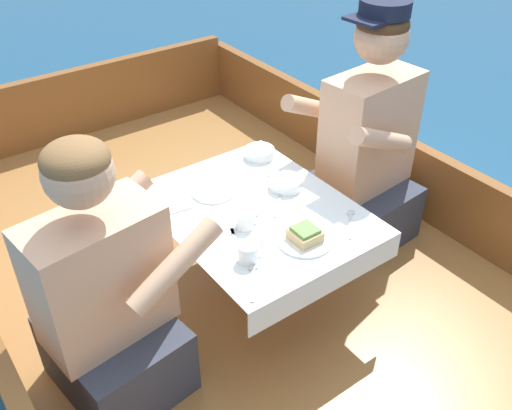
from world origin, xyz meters
name	(u,v)px	position (x,y,z in m)	size (l,w,h in m)	color
ground_plane	(248,326)	(0.00, 0.00, 0.00)	(60.00, 60.00, 0.00)	navy
boat_deck	(248,305)	(0.00, 0.00, 0.13)	(2.00, 3.41, 0.26)	#9E6B38
gunwale_port	(0,367)	(-0.97, 0.00, 0.43)	(0.06, 3.41, 0.35)	brown
gunwale_starboard	(410,175)	(0.97, 0.00, 0.43)	(0.06, 3.41, 0.35)	brown
bow_coaming	(84,101)	(0.00, 1.67, 0.46)	(1.88, 0.06, 0.40)	brown
cockpit_table	(256,219)	(0.00, -0.06, 0.63)	(0.66, 0.82, 0.42)	#B2B2B7
person_port	(107,301)	(-0.63, -0.13, 0.63)	(0.56, 0.50, 0.94)	#333847
person_starboard	(366,148)	(0.63, 0.00, 0.69)	(0.55, 0.47, 1.06)	#333847
plate_sandwich	(305,240)	(0.02, -0.31, 0.68)	(0.19, 0.19, 0.01)	white
plate_bread	(214,191)	(-0.06, 0.13, 0.68)	(0.17, 0.17, 0.01)	white
sandwich	(305,234)	(0.02, -0.31, 0.71)	(0.09, 0.10, 0.05)	tan
bowl_port_near	(286,183)	(0.18, -0.01, 0.70)	(0.13, 0.13, 0.04)	white
bowl_starboard_near	(260,152)	(0.24, 0.24, 0.70)	(0.13, 0.13, 0.04)	white
coffee_cup_port	(245,220)	(-0.09, -0.12, 0.70)	(0.09, 0.07, 0.06)	white
coffee_cup_starboard	(248,252)	(-0.19, -0.28, 0.71)	(0.10, 0.07, 0.06)	white
utensil_spoon_center	(253,277)	(-0.22, -0.35, 0.68)	(0.12, 0.14, 0.01)	silver
utensil_spoon_port	(350,219)	(0.24, -0.32, 0.68)	(0.13, 0.13, 0.01)	silver
utensil_fork_starboard	(235,240)	(-0.17, -0.17, 0.68)	(0.08, 0.17, 0.00)	silver
utensil_knife_port	(188,234)	(-0.28, -0.05, 0.68)	(0.09, 0.16, 0.00)	silver
utensil_spoon_starboard	(280,200)	(0.11, -0.07, 0.68)	(0.13, 0.13, 0.01)	silver
utensil_knife_starboard	(170,213)	(-0.27, 0.10, 0.68)	(0.17, 0.04, 0.00)	silver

